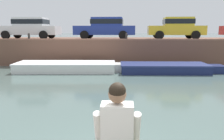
% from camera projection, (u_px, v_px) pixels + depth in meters
% --- Properties ---
extents(ground_plane, '(400.00, 400.00, 0.00)m').
position_uv_depth(ground_plane, '(113.00, 90.00, 8.73)').
color(ground_plane, '#4C605B').
extents(far_quay_wall, '(60.00, 6.00, 1.75)m').
position_uv_depth(far_quay_wall, '(118.00, 50.00, 17.19)').
color(far_quay_wall, brown).
rests_on(far_quay_wall, ground).
extents(far_wall_coping, '(60.00, 0.24, 0.08)m').
position_uv_depth(far_wall_coping, '(117.00, 39.00, 14.20)').
color(far_wall_coping, brown).
rests_on(far_wall_coping, far_quay_wall).
extents(boat_moored_west_white, '(6.89, 2.19, 0.53)m').
position_uv_depth(boat_moored_west_white, '(71.00, 67.00, 12.79)').
color(boat_moored_west_white, white).
rests_on(boat_moored_west_white, ground).
extents(boat_moored_central_navy, '(5.88, 1.97, 0.50)m').
position_uv_depth(boat_moored_central_navy, '(168.00, 68.00, 12.46)').
color(boat_moored_central_navy, navy).
rests_on(boat_moored_central_navy, ground).
extents(car_leftmost_white, '(4.41, 2.06, 1.54)m').
position_uv_depth(car_leftmost_white, '(30.00, 27.00, 16.23)').
color(car_leftmost_white, white).
rests_on(car_leftmost_white, far_quay_wall).
extents(car_left_inner_blue, '(4.45, 2.15, 1.54)m').
position_uv_depth(car_left_inner_blue, '(106.00, 27.00, 15.96)').
color(car_left_inner_blue, '#233893').
rests_on(car_left_inner_blue, far_quay_wall).
extents(car_centre_yellow, '(3.99, 2.03, 1.54)m').
position_uv_depth(car_centre_yellow, '(176.00, 27.00, 15.72)').
color(car_centre_yellow, yellow).
rests_on(car_centre_yellow, far_quay_wall).
extents(mooring_bollard_west, '(0.15, 0.15, 0.45)m').
position_uv_depth(mooring_bollard_west, '(29.00, 36.00, 14.56)').
color(mooring_bollard_west, '#2D2B28').
rests_on(mooring_bollard_west, far_quay_wall).
extents(mooring_bollard_mid, '(0.15, 0.15, 0.45)m').
position_uv_depth(mooring_bollard_mid, '(126.00, 36.00, 14.26)').
color(mooring_bollard_mid, '#2D2B28').
rests_on(mooring_bollard_mid, far_quay_wall).
extents(person_seated_right, '(0.53, 0.52, 0.96)m').
position_uv_depth(person_seated_right, '(117.00, 132.00, 2.51)').
color(person_seated_right, '#282833').
rests_on(person_seated_right, near_quay).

